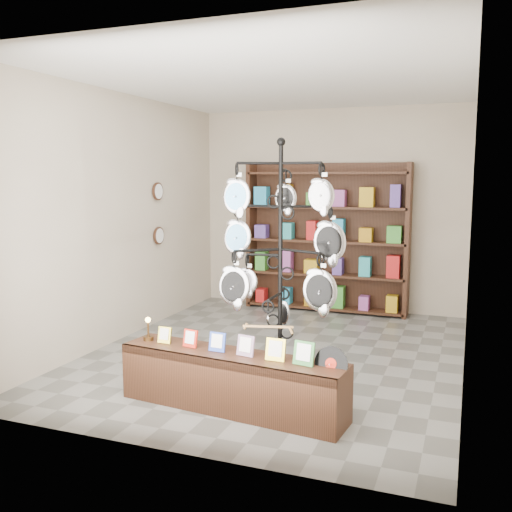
{
  "coord_description": "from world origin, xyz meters",
  "views": [
    {
      "loc": [
        2.0,
        -5.95,
        1.99
      ],
      "look_at": [
        0.13,
        -1.0,
        1.26
      ],
      "focal_mm": 40.0,
      "sensor_mm": 36.0,
      "label": 1
    }
  ],
  "objects": [
    {
      "name": "back_shelving",
      "position": [
        0.0,
        2.3,
        1.03
      ],
      "size": [
        2.42,
        0.36,
        2.2
      ],
      "color": "black",
      "rests_on": "ground"
    },
    {
      "name": "wall_clocks",
      "position": [
        -1.97,
        0.8,
        1.5
      ],
      "size": [
        0.03,
        0.24,
        0.84
      ],
      "color": "black",
      "rests_on": "ground"
    },
    {
      "name": "front_shelf",
      "position": [
        0.14,
        -1.64,
        0.25
      ],
      "size": [
        2.06,
        0.63,
        0.72
      ],
      "rotation": [
        0.0,
        0.0,
        -0.11
      ],
      "color": "black",
      "rests_on": "ground"
    },
    {
      "name": "display_tree",
      "position": [
        0.42,
        -1.17,
        1.35
      ],
      "size": [
        1.19,
        1.13,
        2.33
      ],
      "rotation": [
        0.0,
        0.0,
        0.17
      ],
      "color": "black",
      "rests_on": "ground"
    },
    {
      "name": "room_envelope",
      "position": [
        0.0,
        0.0,
        1.85
      ],
      "size": [
        5.0,
        5.0,
        5.0
      ],
      "color": "#BEB099",
      "rests_on": "ground"
    },
    {
      "name": "ground",
      "position": [
        0.0,
        0.0,
        0.0
      ],
      "size": [
        5.0,
        5.0,
        0.0
      ],
      "primitive_type": "plane",
      "color": "slate",
      "rests_on": "ground"
    }
  ]
}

